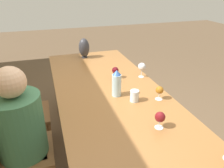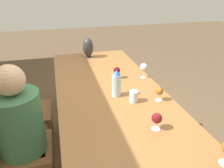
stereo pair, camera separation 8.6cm
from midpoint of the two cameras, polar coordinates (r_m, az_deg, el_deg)
The scene contains 12 objects.
ground_plane at distance 2.55m, azimuth 0.30°, elevation -16.75°, with size 14.00×14.00×0.00m, color brown.
dining_table at distance 2.15m, azimuth 0.34°, elevation -2.80°, with size 2.39×0.99×0.77m.
water_bottle at distance 1.93m, azimuth 2.44°, elevation 0.12°, with size 0.08×0.08×0.25m.
water_tumbler at distance 1.88m, azimuth 7.01°, elevation -3.24°, with size 0.08×0.08×0.10m.
vase at distance 2.96m, azimuth -5.45°, elevation 9.48°, with size 0.14×0.14×0.26m.
wine_glass_1 at distance 1.92m, azimuth 13.53°, elevation -1.92°, with size 0.07×0.07×0.12m.
wine_glass_2 at distance 1.56m, azimuth 13.20°, elevation -8.81°, with size 0.07×0.07×0.13m.
wine_glass_3 at distance 2.34m, azimuth 9.35°, elevation 4.29°, with size 0.08×0.08×0.16m.
wine_glass_4 at distance 2.30m, azimuth 2.36°, elevation 3.52°, with size 0.07×0.07×0.12m.
chair_near at distance 1.99m, azimuth -22.93°, elevation -15.00°, with size 0.44×0.44×0.91m.
chair_far at distance 2.47m, azimuth -21.50°, elevation -6.27°, with size 0.44×0.44×0.91m.
person_near at distance 1.89m, azimuth -21.08°, elevation -11.47°, with size 0.37×0.37×1.20m.
Camera 2 is at (-1.84, 0.46, 1.72)m, focal length 35.00 mm.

